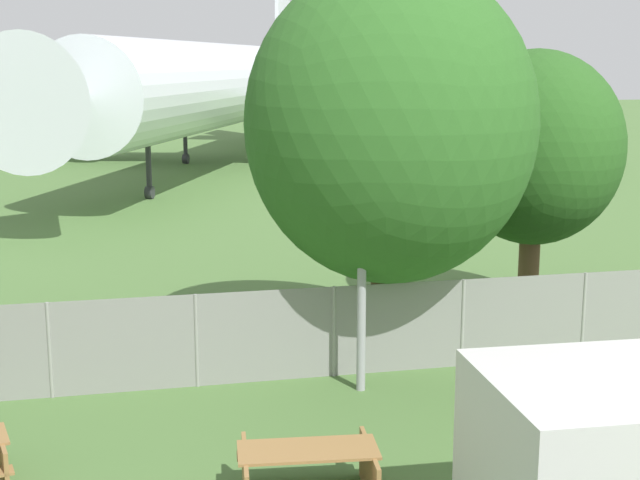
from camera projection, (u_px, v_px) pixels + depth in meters
perimeter_fence at (197, 341)px, 16.04m from camera, size 56.07×0.07×1.73m
airplane at (223, 86)px, 48.77m from camera, size 34.93×43.22×13.42m
picnic_bench_open_grass at (308, 468)px, 11.88m from camera, size 2.00×1.59×0.76m
tree_left_of_cabin at (390, 125)px, 16.49m from camera, size 5.43×5.43×7.65m
tree_far_right at (534, 149)px, 19.87m from camera, size 3.96×3.96×6.09m
light_mast at (363, 108)px, 15.04m from camera, size 0.44×0.44×8.31m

